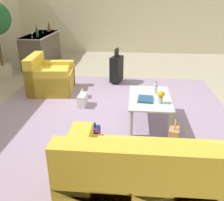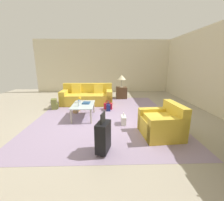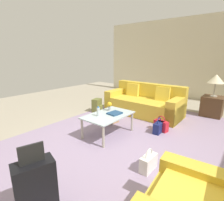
{
  "view_description": "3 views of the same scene",
  "coord_description": "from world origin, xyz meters",
  "px_view_note": "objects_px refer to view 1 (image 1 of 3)",
  "views": [
    {
      "loc": [
        -4.25,
        -0.21,
        2.05
      ],
      "look_at": [
        -0.91,
        0.09,
        0.6
      ],
      "focal_mm": 40.0,
      "sensor_mm": 36.0,
      "label": 1
    },
    {
      "loc": [
        4.3,
        0.29,
        1.78
      ],
      "look_at": [
        -0.11,
        0.43,
        0.66
      ],
      "focal_mm": 24.0,
      "sensor_mm": 36.0,
      "label": 2
    },
    {
      "loc": [
        2.29,
        1.78,
        1.69
      ],
      "look_at": [
        -0.12,
        -0.17,
        0.88
      ],
      "focal_mm": 28.0,
      "sensor_mm": 36.0,
      "label": 3
    }
  ],
  "objects_px": {
    "handbag_tan": "(174,134)",
    "handbag_navy": "(95,137)",
    "water_bottle": "(156,88)",
    "handbag_red": "(93,142)",
    "coffee_table": "(150,100)",
    "wine_bottle_amber": "(49,28)",
    "wine_glass_left_of_centre": "(37,31)",
    "bar_console": "(41,49)",
    "handbag_white": "(83,100)",
    "flower_vase": "(161,96)",
    "armchair": "(49,79)",
    "wine_glass_leftmost": "(32,33)",
    "coffee_table_book": "(145,99)",
    "wine_glass_rightmost": "(48,28)",
    "couch": "(168,180)",
    "wine_bottle_green": "(37,33)",
    "suitcase_black": "(117,69)",
    "wine_glass_right_of_centre": "(42,29)"
  },
  "relations": [
    {
      "from": "water_bottle",
      "to": "handbag_navy",
      "type": "height_order",
      "value": "water_bottle"
    },
    {
      "from": "flower_vase",
      "to": "handbag_white",
      "type": "relative_size",
      "value": 0.57
    },
    {
      "from": "coffee_table_book",
      "to": "handbag_red",
      "type": "xyz_separation_m",
      "value": [
        -0.79,
        0.73,
        -0.35
      ]
    },
    {
      "from": "coffee_table",
      "to": "wine_glass_right_of_centre",
      "type": "bearing_deg",
      "value": 39.74
    },
    {
      "from": "bar_console",
      "to": "handbag_red",
      "type": "height_order",
      "value": "bar_console"
    },
    {
      "from": "bar_console",
      "to": "handbag_tan",
      "type": "distance_m",
      "value": 5.35
    },
    {
      "from": "coffee_table_book",
      "to": "wine_glass_leftmost",
      "type": "bearing_deg",
      "value": 50.22
    },
    {
      "from": "bar_console",
      "to": "handbag_red",
      "type": "xyz_separation_m",
      "value": [
        -4.41,
        -2.29,
        -0.35
      ]
    },
    {
      "from": "coffee_table_book",
      "to": "wine_bottle_amber",
      "type": "bearing_deg",
      "value": 40.09
    },
    {
      "from": "coffee_table_book",
      "to": "handbag_tan",
      "type": "xyz_separation_m",
      "value": [
        -0.46,
        -0.43,
        -0.35
      ]
    },
    {
      "from": "wine_glass_leftmost",
      "to": "handbag_red",
      "type": "height_order",
      "value": "wine_glass_leftmost"
    },
    {
      "from": "armchair",
      "to": "water_bottle",
      "type": "height_order",
      "value": "armchair"
    },
    {
      "from": "flower_vase",
      "to": "wine_glass_left_of_centre",
      "type": "xyz_separation_m",
      "value": [
        3.51,
        3.24,
        0.45
      ]
    },
    {
      "from": "handbag_navy",
      "to": "wine_bottle_amber",
      "type": "bearing_deg",
      "value": 24.22
    },
    {
      "from": "bar_console",
      "to": "handbag_white",
      "type": "xyz_separation_m",
      "value": [
        -2.94,
        -1.84,
        -0.35
      ]
    },
    {
      "from": "couch",
      "to": "suitcase_black",
      "type": "xyz_separation_m",
      "value": [
        3.8,
        0.8,
        0.06
      ]
    },
    {
      "from": "handbag_navy",
      "to": "water_bottle",
      "type": "bearing_deg",
      "value": -43.2
    },
    {
      "from": "wine_glass_rightmost",
      "to": "wine_bottle_amber",
      "type": "relative_size",
      "value": 0.51
    },
    {
      "from": "coffee_table_book",
      "to": "handbag_navy",
      "type": "height_order",
      "value": "coffee_table_book"
    },
    {
      "from": "couch",
      "to": "bar_console",
      "type": "distance_m",
      "value": 6.19
    },
    {
      "from": "wine_glass_left_of_centre",
      "to": "handbag_tan",
      "type": "distance_m",
      "value": 5.25
    },
    {
      "from": "armchair",
      "to": "flower_vase",
      "type": "height_order",
      "value": "armchair"
    },
    {
      "from": "wine_glass_right_of_centre",
      "to": "water_bottle",
      "type": "bearing_deg",
      "value": -137.78
    },
    {
      "from": "couch",
      "to": "coffee_table_book",
      "type": "bearing_deg",
      "value": 6.13
    },
    {
      "from": "armchair",
      "to": "wine_glass_rightmost",
      "type": "distance_m",
      "value": 3.05
    },
    {
      "from": "coffee_table",
      "to": "wine_glass_rightmost",
      "type": "xyz_separation_m",
      "value": [
        4.12,
        3.05,
        0.63
      ]
    },
    {
      "from": "armchair",
      "to": "wine_glass_leftmost",
      "type": "height_order",
      "value": "wine_glass_leftmost"
    },
    {
      "from": "armchair",
      "to": "wine_glass_left_of_centre",
      "type": "relative_size",
      "value": 6.61
    },
    {
      "from": "wine_bottle_amber",
      "to": "handbag_white",
      "type": "bearing_deg",
      "value": -153.73
    },
    {
      "from": "coffee_table_book",
      "to": "handbag_white",
      "type": "xyz_separation_m",
      "value": [
        0.68,
        1.18,
        -0.35
      ]
    },
    {
      "from": "wine_glass_leftmost",
      "to": "handbag_white",
      "type": "height_order",
      "value": "wine_glass_leftmost"
    },
    {
      "from": "handbag_tan",
      "to": "handbag_navy",
      "type": "bearing_deg",
      "value": 99.58
    },
    {
      "from": "bar_console",
      "to": "handbag_white",
      "type": "relative_size",
      "value": 5.04
    },
    {
      "from": "water_bottle",
      "to": "handbag_red",
      "type": "distance_m",
      "value": 1.5
    },
    {
      "from": "water_bottle",
      "to": "coffee_table_book",
      "type": "xyz_separation_m",
      "value": [
        -0.32,
        0.18,
        -0.08
      ]
    },
    {
      "from": "couch",
      "to": "wine_glass_rightmost",
      "type": "xyz_separation_m",
      "value": [
        5.91,
        3.15,
        0.73
      ]
    },
    {
      "from": "wine_glass_leftmost",
      "to": "wine_bottle_green",
      "type": "relative_size",
      "value": 0.51
    },
    {
      "from": "coffee_table",
      "to": "wine_bottle_amber",
      "type": "xyz_separation_m",
      "value": [
        4.03,
        2.97,
        0.64
      ]
    },
    {
      "from": "water_bottle",
      "to": "wine_bottle_green",
      "type": "distance_m",
      "value": 4.17
    },
    {
      "from": "coffee_table_book",
      "to": "wine_glass_rightmost",
      "type": "distance_m",
      "value": 5.21
    },
    {
      "from": "coffee_table_book",
      "to": "handbag_tan",
      "type": "relative_size",
      "value": 0.8
    },
    {
      "from": "coffee_table",
      "to": "water_bottle",
      "type": "relative_size",
      "value": 5.29
    },
    {
      "from": "wine_glass_leftmost",
      "to": "handbag_navy",
      "type": "distance_m",
      "value": 4.4
    },
    {
      "from": "flower_vase",
      "to": "handbag_tan",
      "type": "distance_m",
      "value": 0.61
    },
    {
      "from": "wine_glass_rightmost",
      "to": "bar_console",
      "type": "bearing_deg",
      "value": 175.77
    },
    {
      "from": "wine_glass_leftmost",
      "to": "wine_bottle_amber",
      "type": "bearing_deg",
      "value": -5.49
    },
    {
      "from": "handbag_red",
      "to": "handbag_navy",
      "type": "bearing_deg",
      "value": 0.54
    },
    {
      "from": "wine_glass_left_of_centre",
      "to": "handbag_red",
      "type": "distance_m",
      "value": 4.87
    },
    {
      "from": "coffee_table",
      "to": "water_bottle",
      "type": "xyz_separation_m",
      "value": [
        0.2,
        -0.1,
        0.15
      ]
    },
    {
      "from": "couch",
      "to": "bar_console",
      "type": "xyz_separation_m",
      "value": [
        5.3,
        3.2,
        0.18
      ]
    }
  ]
}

